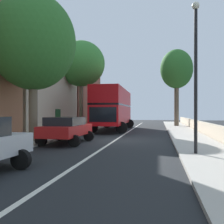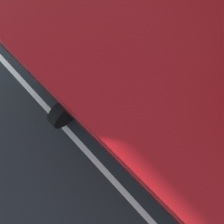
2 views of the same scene
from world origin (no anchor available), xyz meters
The scene contains 0 objects.
Camera 2 is at (-0.36, 6.82, 5.25)m, focal length 28.14 mm.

